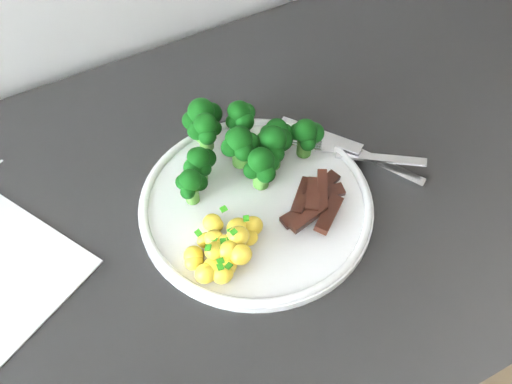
{
  "coord_description": "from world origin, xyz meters",
  "views": [
    {
      "loc": [
        0.04,
        1.29,
        1.47
      ],
      "look_at": [
        0.24,
        1.67,
        0.92
      ],
      "focal_mm": 44.9,
      "sensor_mm": 36.0,
      "label": 1
    }
  ],
  "objects_px": {
    "potatoes": "(225,249)",
    "beef_strips": "(315,201)",
    "plate": "(256,204)",
    "broccoli": "(240,140)",
    "fork": "(361,154)",
    "knife": "(369,159)"
  },
  "relations": [
    {
      "from": "broccoli",
      "to": "fork",
      "type": "height_order",
      "value": "broccoli"
    },
    {
      "from": "plate",
      "to": "fork",
      "type": "bearing_deg",
      "value": -0.69
    },
    {
      "from": "broccoli",
      "to": "beef_strips",
      "type": "relative_size",
      "value": 2.02
    },
    {
      "from": "plate",
      "to": "fork",
      "type": "xyz_separation_m",
      "value": [
        0.14,
        -0.0,
        0.01
      ]
    },
    {
      "from": "broccoli",
      "to": "potatoes",
      "type": "relative_size",
      "value": 1.91
    },
    {
      "from": "knife",
      "to": "plate",
      "type": "bearing_deg",
      "value": 177.93
    },
    {
      "from": "potatoes",
      "to": "beef_strips",
      "type": "height_order",
      "value": "potatoes"
    },
    {
      "from": "potatoes",
      "to": "plate",
      "type": "bearing_deg",
      "value": 36.22
    },
    {
      "from": "broccoli",
      "to": "beef_strips",
      "type": "height_order",
      "value": "broccoli"
    },
    {
      "from": "beef_strips",
      "to": "knife",
      "type": "distance_m",
      "value": 0.1
    },
    {
      "from": "beef_strips",
      "to": "knife",
      "type": "bearing_deg",
      "value": 17.3
    },
    {
      "from": "plate",
      "to": "broccoli",
      "type": "relative_size",
      "value": 1.43
    },
    {
      "from": "plate",
      "to": "knife",
      "type": "height_order",
      "value": "knife"
    },
    {
      "from": "plate",
      "to": "broccoli",
      "type": "xyz_separation_m",
      "value": [
        0.01,
        0.06,
        0.04
      ]
    },
    {
      "from": "plate",
      "to": "potatoes",
      "type": "height_order",
      "value": "potatoes"
    },
    {
      "from": "potatoes",
      "to": "beef_strips",
      "type": "distance_m",
      "value": 0.12
    },
    {
      "from": "potatoes",
      "to": "knife",
      "type": "distance_m",
      "value": 0.22
    },
    {
      "from": "plate",
      "to": "broccoli",
      "type": "height_order",
      "value": "broccoli"
    },
    {
      "from": "plate",
      "to": "beef_strips",
      "type": "height_order",
      "value": "beef_strips"
    },
    {
      "from": "broccoli",
      "to": "knife",
      "type": "bearing_deg",
      "value": -27.23
    },
    {
      "from": "broccoli",
      "to": "potatoes",
      "type": "distance_m",
      "value": 0.13
    },
    {
      "from": "potatoes",
      "to": "beef_strips",
      "type": "relative_size",
      "value": 1.06
    }
  ]
}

